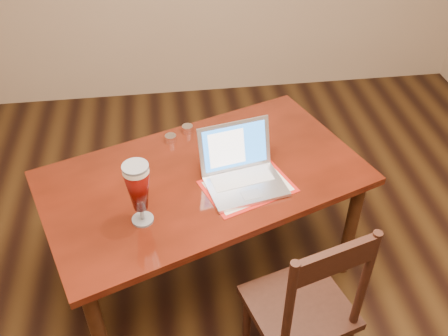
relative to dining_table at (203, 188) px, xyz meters
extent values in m
plane|color=black|center=(0.20, -0.45, -0.66)|extent=(5.00, 5.00, 0.00)
cube|color=#52160B|center=(0.01, 0.01, 0.05)|extent=(1.77, 1.36, 0.04)
cylinder|color=#381D0E|center=(-0.53, -0.57, -0.31)|extent=(0.07, 0.07, 0.69)
cylinder|color=#381D0E|center=(0.79, -0.08, -0.31)|extent=(0.07, 0.07, 0.69)
cylinder|color=#381D0E|center=(-0.78, 0.11, -0.31)|extent=(0.07, 0.07, 0.69)
cylinder|color=#381D0E|center=(0.54, 0.59, -0.31)|extent=(0.07, 0.07, 0.69)
cube|color=#B21710|center=(0.21, -0.10, 0.07)|extent=(0.49, 0.42, 0.00)
cube|color=silver|center=(0.21, -0.10, 0.08)|extent=(0.44, 0.37, 0.00)
cube|color=silver|center=(0.19, -0.11, 0.09)|extent=(0.40, 0.32, 0.02)
cube|color=silver|center=(0.18, -0.06, 0.09)|extent=(0.31, 0.17, 0.00)
cube|color=#ACACB1|center=(0.21, -0.18, 0.09)|extent=(0.10, 0.08, 0.00)
cube|color=silver|center=(0.16, 0.04, 0.21)|extent=(0.37, 0.14, 0.24)
cube|color=blue|center=(0.16, 0.04, 0.22)|extent=(0.32, 0.12, 0.20)
cube|color=white|center=(0.12, 0.03, 0.22)|extent=(0.19, 0.08, 0.17)
cylinder|color=silver|center=(-0.30, -0.26, 0.08)|extent=(0.10, 0.10, 0.01)
cylinder|color=silver|center=(-0.30, -0.26, 0.12)|extent=(0.02, 0.02, 0.07)
cylinder|color=white|center=(-0.30, -0.26, 0.37)|extent=(0.11, 0.11, 0.02)
cylinder|color=silver|center=(-0.30, -0.26, 0.38)|extent=(0.11, 0.11, 0.01)
cylinder|color=silver|center=(-0.14, 0.31, 0.09)|extent=(0.06, 0.06, 0.04)
cylinder|color=silver|center=(-0.05, 0.39, 0.09)|extent=(0.06, 0.06, 0.04)
cube|color=black|center=(0.36, -0.60, -0.22)|extent=(0.52, 0.51, 0.04)
cylinder|color=black|center=(0.15, -0.49, -0.45)|extent=(0.04, 0.04, 0.42)
cylinder|color=black|center=(0.48, -0.40, -0.45)|extent=(0.04, 0.04, 0.42)
cylinder|color=black|center=(0.24, -0.80, 0.07)|extent=(0.04, 0.04, 0.55)
cylinder|color=black|center=(0.57, -0.71, 0.07)|extent=(0.04, 0.04, 0.55)
cube|color=black|center=(0.41, -0.76, 0.27)|extent=(0.34, 0.13, 0.12)
camera|label=1|loc=(-0.15, -1.86, 1.67)|focal=40.00mm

